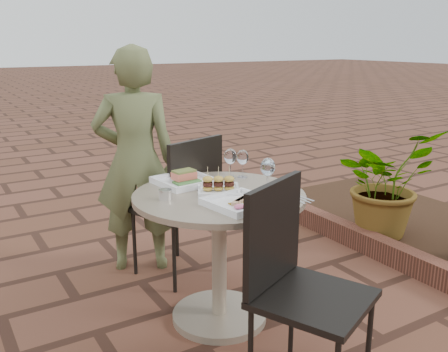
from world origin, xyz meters
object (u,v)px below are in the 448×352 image
chair_near (294,272)px  plate_sliders (218,187)px  plate_tuna (239,202)px  diner (135,161)px  cafe_table (219,238)px  plate_salmon (184,180)px  chair_far (185,197)px

chair_near → plate_sliders: size_ratio=3.19×
plate_tuna → diner: bearing=95.4°
cafe_table → plate_sliders: size_ratio=3.09×
plate_sliders → plate_salmon: bearing=108.1°
chair_near → cafe_table: bearing=65.5°
cafe_table → plate_sliders: plate_sliders is taller
diner → plate_salmon: diner is taller
diner → plate_sliders: (0.13, -0.86, 0.02)m
chair_far → diner: size_ratio=0.63×
cafe_table → chair_near: bearing=-90.2°
diner → plate_tuna: size_ratio=4.59×
plate_tuna → plate_sliders: bearing=84.3°
cafe_table → chair_far: (0.07, 0.55, 0.07)m
plate_tuna → plate_salmon: bearing=96.5°
cafe_table → chair_near: (-0.00, -0.63, 0.07)m
plate_salmon → plate_tuna: (0.05, -0.48, -0.00)m
chair_far → diner: bearing=-76.1°
cafe_table → plate_tuna: size_ratio=2.79×
cafe_table → chair_far: 0.56m
plate_sliders → plate_tuna: 0.24m
cafe_table → chair_near: chair_near is taller
chair_near → plate_sliders: chair_near is taller
diner → plate_sliders: bearing=122.6°
diner → plate_salmon: (0.05, -0.62, 0.01)m
chair_far → plate_tuna: size_ratio=2.88×
cafe_table → diner: 0.92m
chair_far → chair_near: size_ratio=1.00×
chair_far → plate_sliders: size_ratio=3.19×
chair_far → plate_salmon: 0.39m
chair_near → plate_sliders: bearing=64.9°
cafe_table → plate_tuna: 0.35m
chair_far → chair_near: (-0.08, -1.18, 0.00)m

